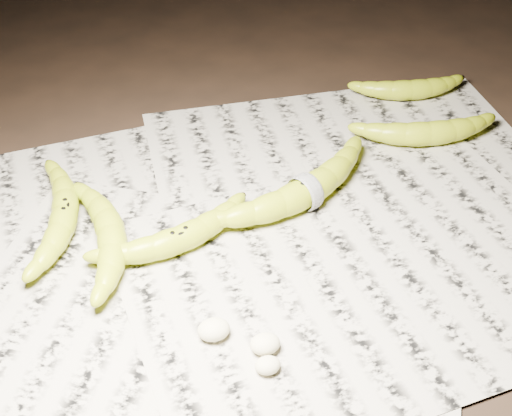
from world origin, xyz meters
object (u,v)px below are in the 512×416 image
object	(u,v)px
banana_left_a	(64,212)
banana_taped	(306,190)
banana_center	(179,237)
banana_upper_a	(429,131)
banana_upper_b	(410,88)
banana_left_b	(111,233)

from	to	relation	value
banana_left_a	banana_taped	world-z (taller)	banana_taped
banana_left_a	banana_center	world-z (taller)	same
banana_left_a	banana_center	size ratio (longest dim) A/B	1.06
banana_upper_a	banana_upper_b	size ratio (longest dim) A/B	1.18
banana_left_b	banana_center	xyz separation A→B (m)	(0.08, -0.03, -0.00)
banana_taped	banana_upper_a	size ratio (longest dim) A/B	1.30
banana_center	banana_upper_b	world-z (taller)	banana_center
banana_left_a	banana_upper_a	xyz separation A→B (m)	(0.53, 0.04, 0.00)
banana_upper_a	banana_taped	bearing A→B (deg)	-149.89
banana_left_a	banana_left_b	world-z (taller)	banana_left_b
banana_upper_b	banana_taped	bearing A→B (deg)	-130.75
banana_upper_b	banana_center	bearing A→B (deg)	-140.21
banana_upper_a	banana_left_a	bearing A→B (deg)	-166.70
banana_upper_a	banana_upper_b	distance (m)	0.13
banana_center	banana_upper_b	distance (m)	0.50
banana_center	banana_upper_a	bearing A→B (deg)	1.59
banana_left_b	banana_upper_a	distance (m)	0.49
banana_taped	banana_left_a	bearing A→B (deg)	147.06
banana_center	banana_upper_a	world-z (taller)	banana_upper_a
banana_left_b	banana_upper_a	size ratio (longest dim) A/B	1.00
banana_left_a	banana_taped	size ratio (longest dim) A/B	0.81
banana_left_a	banana_upper_b	bearing A→B (deg)	-63.31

